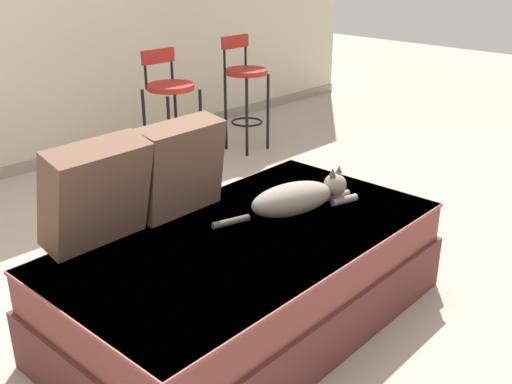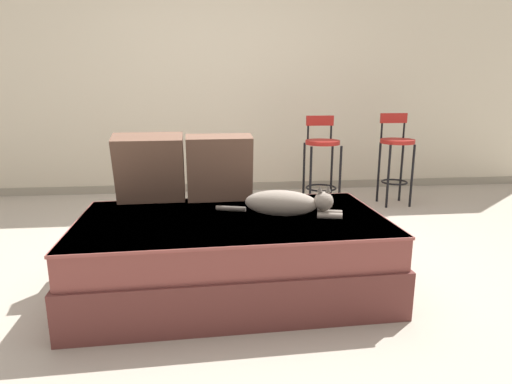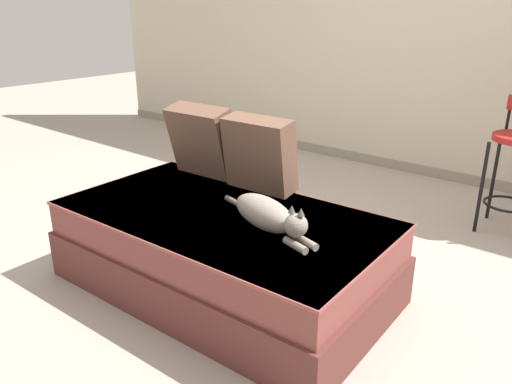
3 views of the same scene
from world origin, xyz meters
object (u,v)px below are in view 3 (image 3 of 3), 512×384
Objects in this scene: throw_pillow_middle at (260,154)px; couch at (223,250)px; throw_pillow_corner at (203,141)px; cat at (268,214)px.

couch is at bearing -81.75° from throw_pillow_middle.
couch is at bearing -36.90° from throw_pillow_corner.
throw_pillow_corner is at bearing 143.10° from couch.
throw_pillow_corner reaches higher than cat.
throw_pillow_middle is 0.60× the size of cat.
cat is (0.37, -0.40, -0.14)m from throw_pillow_middle.
couch is 3.97× the size of throw_pillow_corner.
throw_pillow_corner is at bearing -178.24° from throw_pillow_middle.
throw_pillow_corner is at bearing 154.66° from cat.
throw_pillow_middle is at bearing 1.76° from throw_pillow_corner.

